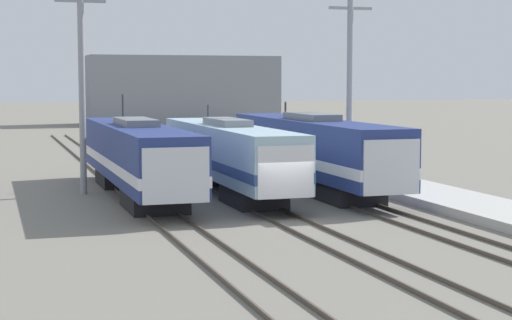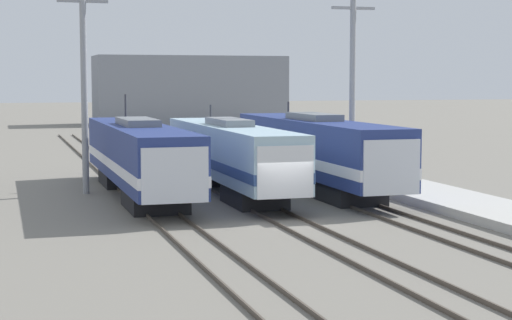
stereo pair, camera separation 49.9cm
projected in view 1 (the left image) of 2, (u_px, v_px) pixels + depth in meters
ground_plane at (286, 221)px, 36.22m from camera, size 400.00×400.00×0.00m
rail_pair_far_left at (176, 225)px, 34.79m from camera, size 1.51×120.00×0.15m
rail_pair_center at (286, 219)px, 36.21m from camera, size 1.51×120.00×0.15m
rail_pair_far_right at (388, 214)px, 37.63m from camera, size 1.51×120.00×0.15m
locomotive_far_left at (138, 157)px, 43.22m from camera, size 3.05×19.44×5.16m
locomotive_center at (230, 156)px, 44.31m from camera, size 2.76×18.55×4.56m
locomotive_far_right at (315, 151)px, 45.87m from camera, size 2.93×19.38×4.68m
catenary_tower_left at (82, 81)px, 44.21m from camera, size 2.60×0.34×11.36m
catenary_tower_right at (350, 81)px, 48.70m from camera, size 2.60×0.34×11.36m
platform at (476, 206)px, 38.94m from camera, size 4.00×120.00×0.41m
depot_building at (182, 90)px, 117.45m from camera, size 25.85×8.79×9.23m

